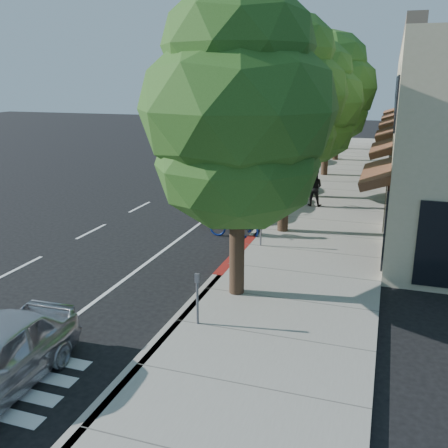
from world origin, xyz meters
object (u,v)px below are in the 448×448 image
at_px(silver_suv, 239,195).
at_px(pedestrian, 314,187).
at_px(street_tree_2, 312,104).
at_px(bicycle, 234,225).
at_px(street_tree_0, 238,114).
at_px(white_pickup, 285,153).
at_px(dark_suv_far, 306,142).
at_px(street_tree_3, 329,90).
at_px(street_tree_4, 339,99).
at_px(dark_sedan, 249,178).
at_px(street_tree_5, 347,97).
at_px(street_tree_1, 287,98).
at_px(cyclist, 235,216).

bearing_deg(silver_suv, pedestrian, 28.17).
relative_size(street_tree_2, bicycle, 3.88).
bearing_deg(street_tree_0, white_pickup, 98.19).
height_order(bicycle, pedestrian, pedestrian).
bearing_deg(dark_suv_far, bicycle, -91.10).
relative_size(bicycle, dark_suv_far, 0.42).
bearing_deg(dark_suv_far, street_tree_3, -78.56).
height_order(street_tree_4, dark_sedan, street_tree_4).
relative_size(street_tree_4, street_tree_5, 1.03).
height_order(street_tree_2, pedestrian, street_tree_2).
xyz_separation_m(bicycle, dark_suv_far, (-1.14, 23.09, 0.28)).
xyz_separation_m(street_tree_2, silver_suv, (-2.51, -3.35, -3.82)).
distance_m(white_pickup, dark_suv_far, 6.56).
relative_size(dark_sedan, dark_suv_far, 1.08).
relative_size(dark_sedan, pedestrian, 2.95).
bearing_deg(white_pickup, pedestrian, -73.62).
height_order(street_tree_3, street_tree_4, street_tree_3).
distance_m(bicycle, silver_suv, 3.76).
distance_m(street_tree_1, dark_suv_far, 22.66).
height_order(silver_suv, dark_suv_far, dark_suv_far).
height_order(street_tree_1, street_tree_2, street_tree_1).
relative_size(street_tree_2, white_pickup, 1.37).
bearing_deg(dark_sedan, street_tree_1, -70.32).
relative_size(street_tree_2, dark_suv_far, 1.63).
height_order(street_tree_4, silver_suv, street_tree_4).
relative_size(street_tree_2, street_tree_5, 1.09).
bearing_deg(bicycle, pedestrian, -19.55).
relative_size(street_tree_5, dark_suv_far, 1.49).
height_order(street_tree_0, street_tree_2, street_tree_0).
relative_size(cyclist, bicycle, 0.88).
xyz_separation_m(bicycle, pedestrian, (2.14, 5.20, 0.48)).
xyz_separation_m(street_tree_4, dark_sedan, (-3.10, -11.71, -3.54)).
bearing_deg(street_tree_0, street_tree_3, 90.00).
height_order(bicycle, dark_sedan, dark_sedan).
bearing_deg(dark_suv_far, street_tree_4, -59.79).
bearing_deg(street_tree_2, street_tree_0, -90.00).
relative_size(bicycle, white_pickup, 0.35).
xyz_separation_m(street_tree_1, bicycle, (-1.63, -1.00, -4.53)).
relative_size(street_tree_2, street_tree_3, 0.90).
relative_size(street_tree_4, dark_sedan, 1.42).
bearing_deg(pedestrian, silver_suv, 28.90).
xyz_separation_m(street_tree_2, street_tree_5, (0.00, 18.00, -0.34)).
height_order(street_tree_5, dark_suv_far, street_tree_5).
bearing_deg(silver_suv, street_tree_4, 81.74).
distance_m(street_tree_2, silver_suv, 5.67).
relative_size(street_tree_3, white_pickup, 1.52).
relative_size(street_tree_5, cyclist, 4.04).
xyz_separation_m(street_tree_2, street_tree_3, (0.00, 6.00, 0.47)).
bearing_deg(street_tree_0, silver_suv, 106.21).
relative_size(street_tree_2, silver_suv, 1.39).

